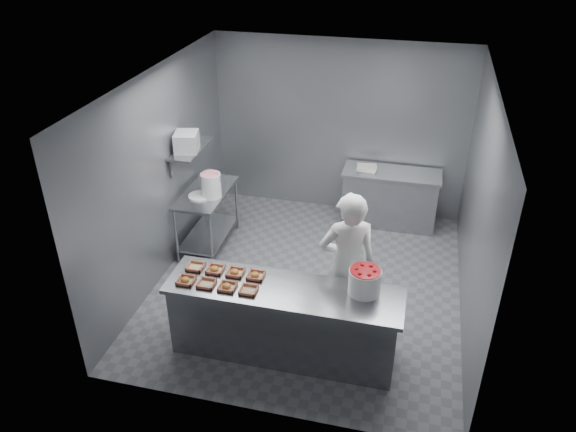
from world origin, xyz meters
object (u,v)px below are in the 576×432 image
object	(u,v)px
strawberry_tub	(365,280)
glaze_bucket	(211,185)
tray_0	(186,280)
tray_4	(195,267)
tray_1	(207,284)
worker	(347,264)
tray_3	(249,290)
prep_table	(207,210)
tray_2	(227,287)
tray_7	(256,275)
tray_5	(215,269)
tray_6	(235,272)
appliance	(187,142)
service_counter	(284,321)
back_counter	(390,198)

from	to	relation	value
strawberry_tub	glaze_bucket	size ratio (longest dim) A/B	0.81
tray_0	tray_4	distance (m)	0.27
tray_1	glaze_bucket	world-z (taller)	glaze_bucket
worker	tray_4	bearing A→B (deg)	-5.84
tray_3	worker	world-z (taller)	worker
prep_table	strawberry_tub	bearing A→B (deg)	-35.78
tray_2	tray_7	world-z (taller)	same
tray_5	tray_6	world-z (taller)	same
tray_2	appliance	xyz separation A→B (m)	(-1.22, 1.98, 0.77)
tray_5	strawberry_tub	bearing A→B (deg)	0.45
service_counter	tray_0	size ratio (longest dim) A/B	13.88
back_counter	service_counter	bearing A→B (deg)	-105.48
tray_1	tray_4	xyz separation A→B (m)	(-0.24, 0.27, 0.00)
prep_table	tray_6	world-z (taller)	tray_6
tray_1	appliance	xyz separation A→B (m)	(-0.99, 1.98, 0.78)
tray_3	appliance	xyz separation A→B (m)	(-1.47, 1.98, 0.78)
prep_table	tray_3	size ratio (longest dim) A/B	6.40
tray_0	tray_2	bearing A→B (deg)	0.00
tray_1	tray_7	bearing A→B (deg)	29.82
prep_table	tray_6	bearing A→B (deg)	-59.87
tray_6	tray_2	bearing A→B (deg)	-90.00
strawberry_tub	appliance	size ratio (longest dim) A/B	1.00
prep_table	tray_1	xyz separation A→B (m)	(0.82, -2.09, 0.33)
tray_7	tray_6	bearing A→B (deg)	180.00
tray_5	strawberry_tub	xyz separation A→B (m)	(1.68, 0.01, 0.13)
back_counter	worker	size ratio (longest dim) A/B	0.82
tray_7	glaze_bucket	bearing A→B (deg)	124.18
tray_2	strawberry_tub	bearing A→B (deg)	11.22
prep_table	tray_4	size ratio (longest dim) A/B	6.40
worker	service_counter	bearing A→B (deg)	23.83
prep_table	tray_5	bearing A→B (deg)	-65.86
tray_2	tray_5	xyz separation A→B (m)	(-0.24, 0.27, 0.00)
appliance	tray_4	bearing A→B (deg)	-79.65
tray_1	tray_4	size ratio (longest dim) A/B	1.00
service_counter	appliance	xyz separation A→B (m)	(-1.82, 1.84, 1.24)
service_counter	tray_6	xyz separation A→B (m)	(-0.60, 0.14, 0.47)
tray_0	tray_6	distance (m)	0.55
tray_4	tray_6	distance (m)	0.48
prep_table	tray_5	xyz separation A→B (m)	(0.81, -1.81, 0.33)
tray_2	tray_7	size ratio (longest dim) A/B	1.00
tray_6	back_counter	bearing A→B (deg)	64.31
tray_5	appliance	size ratio (longest dim) A/B	0.54
tray_6	tray_0	bearing A→B (deg)	-150.33
tray_4	strawberry_tub	world-z (taller)	strawberry_tub
tray_6	strawberry_tub	xyz separation A→B (m)	(1.44, 0.01, 0.13)
tray_7	service_counter	bearing A→B (deg)	-20.93
tray_6	service_counter	bearing A→B (deg)	-12.89
tray_2	tray_5	size ratio (longest dim) A/B	1.00
prep_table	appliance	world-z (taller)	appliance
tray_6	worker	world-z (taller)	worker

